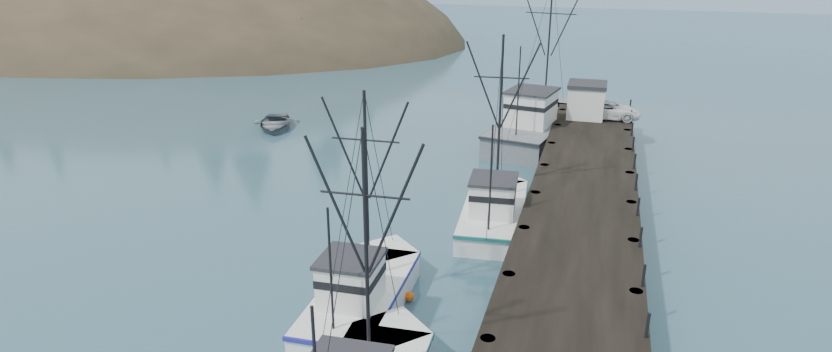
% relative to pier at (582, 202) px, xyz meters
% --- Properties ---
extents(ground, '(400.00, 400.00, 0.00)m').
position_rel_pier_xyz_m(ground, '(-14.00, -16.00, -1.69)').
color(ground, '#2D5164').
rests_on(ground, ground).
extents(pier, '(6.00, 44.00, 2.00)m').
position_rel_pier_xyz_m(pier, '(0.00, 0.00, 0.00)').
color(pier, black).
rests_on(pier, ground).
extents(headland, '(134.80, 78.00, 51.00)m').
position_rel_pier_xyz_m(headland, '(-88.95, 62.61, -6.24)').
color(headland, '#382D1E').
rests_on(headland, ground).
extents(distant_ridge, '(360.00, 40.00, 26.00)m').
position_rel_pier_xyz_m(distant_ridge, '(-4.00, 154.00, -1.69)').
color(distant_ridge, '#9EB2C6').
rests_on(distant_ridge, ground).
extents(moored_sailboats, '(18.99, 13.34, 6.35)m').
position_rel_pier_xyz_m(moored_sailboats, '(-48.04, 43.18, -1.36)').
color(moored_sailboats, white).
rests_on(moored_sailboats, ground).
extents(trawler_mid, '(3.63, 9.95, 10.06)m').
position_rel_pier_xyz_m(trawler_mid, '(-8.76, -11.44, -0.87)').
color(trawler_mid, white).
rests_on(trawler_mid, ground).
extents(trawler_far, '(4.21, 10.73, 11.02)m').
position_rel_pier_xyz_m(trawler_far, '(-4.83, -0.43, -0.87)').
color(trawler_far, white).
rests_on(trawler_far, ground).
extents(work_vessel, '(7.14, 15.74, 13.10)m').
position_rel_pier_xyz_m(work_vessel, '(-4.31, 17.20, -0.46)').
color(work_vessel, slate).
rests_on(work_vessel, ground).
extents(pier_shed, '(3.00, 3.20, 2.80)m').
position_rel_pier_xyz_m(pier_shed, '(-0.68, 18.00, 1.73)').
color(pier_shed, silver).
rests_on(pier_shed, pier).
extents(pickup_truck, '(5.11, 2.43, 1.41)m').
position_rel_pier_xyz_m(pickup_truck, '(1.10, 18.00, 1.01)').
color(pickup_truck, white).
rests_on(pickup_truck, pier).
extents(motorboat, '(6.04, 6.94, 1.20)m').
position_rel_pier_xyz_m(motorboat, '(-26.74, 14.31, -1.69)').
color(motorboat, slate).
rests_on(motorboat, ground).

